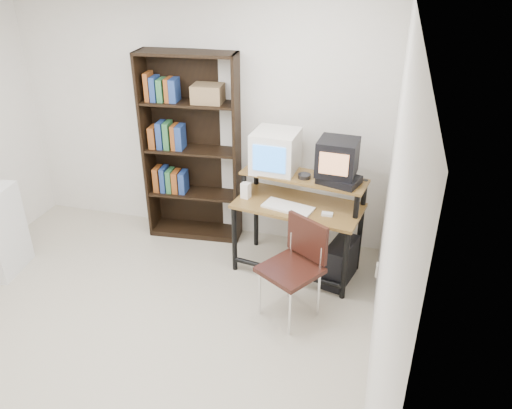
% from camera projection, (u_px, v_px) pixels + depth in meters
% --- Properties ---
extents(floor, '(4.00, 4.00, 0.01)m').
position_uv_depth(floor, '(121.00, 341.00, 4.13)').
color(floor, beige).
rests_on(floor, ground).
extents(ceiling, '(4.00, 4.00, 0.01)m').
position_uv_depth(ceiling, '(66.00, 5.00, 2.93)').
color(ceiling, white).
rests_on(ceiling, back_wall).
extents(back_wall, '(4.00, 0.01, 2.60)m').
position_uv_depth(back_wall, '(199.00, 118.00, 5.25)').
color(back_wall, silver).
rests_on(back_wall, floor).
extents(right_wall, '(0.01, 4.00, 2.60)m').
position_uv_depth(right_wall, '(387.00, 240.00, 3.07)').
color(right_wall, silver).
rests_on(right_wall, floor).
extents(computer_desk, '(1.27, 0.78, 0.98)m').
position_uv_depth(computer_desk, '(299.00, 208.00, 4.76)').
color(computer_desk, brown).
rests_on(computer_desk, floor).
extents(crt_monitor, '(0.44, 0.45, 0.40)m').
position_uv_depth(crt_monitor, '(276.00, 151.00, 4.76)').
color(crt_monitor, white).
rests_on(crt_monitor, computer_desk).
extents(vcr, '(0.42, 0.36, 0.08)m').
position_uv_depth(vcr, '(339.00, 180.00, 4.54)').
color(vcr, black).
rests_on(vcr, computer_desk).
extents(crt_tv, '(0.37, 0.37, 0.33)m').
position_uv_depth(crt_tv, '(337.00, 157.00, 4.50)').
color(crt_tv, black).
rests_on(crt_tv, vcr).
extents(cd_spindle, '(0.14, 0.14, 0.05)m').
position_uv_depth(cd_spindle, '(304.00, 177.00, 4.65)').
color(cd_spindle, '#26262B').
rests_on(cd_spindle, computer_desk).
extents(keyboard, '(0.51, 0.32, 0.03)m').
position_uv_depth(keyboard, '(288.00, 208.00, 4.65)').
color(keyboard, white).
rests_on(keyboard, computer_desk).
extents(mousepad, '(0.24, 0.21, 0.01)m').
position_uv_depth(mousepad, '(328.00, 216.00, 4.54)').
color(mousepad, black).
rests_on(mousepad, computer_desk).
extents(mouse, '(0.10, 0.06, 0.03)m').
position_uv_depth(mouse, '(327.00, 215.00, 4.52)').
color(mouse, white).
rests_on(mouse, mousepad).
extents(desk_speaker, '(0.10, 0.09, 0.17)m').
position_uv_depth(desk_speaker, '(246.00, 191.00, 4.81)').
color(desk_speaker, white).
rests_on(desk_speaker, computer_desk).
extents(pc_tower, '(0.31, 0.49, 0.42)m').
position_uv_depth(pc_tower, '(340.00, 262.00, 4.79)').
color(pc_tower, black).
rests_on(pc_tower, floor).
extents(school_chair, '(0.61, 0.61, 0.89)m').
position_uv_depth(school_chair, '(297.00, 259.00, 4.22)').
color(school_chair, black).
rests_on(school_chair, floor).
extents(bookshelf, '(1.03, 0.42, 2.01)m').
position_uv_depth(bookshelf, '(192.00, 147.00, 5.26)').
color(bookshelf, black).
rests_on(bookshelf, floor).
extents(wall_outlet, '(0.02, 0.08, 0.12)m').
position_uv_depth(wall_outlet, '(377.00, 270.00, 4.52)').
color(wall_outlet, beige).
rests_on(wall_outlet, right_wall).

